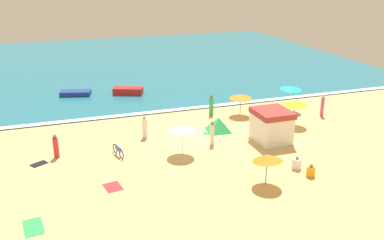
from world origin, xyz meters
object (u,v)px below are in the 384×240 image
at_px(small_boat_1, 128,91).
at_px(beach_umbrella_0, 295,103).
at_px(beachgoer_1, 56,147).
at_px(beachgoer_2, 297,164).
at_px(beachgoer_4, 145,127).
at_px(beach_umbrella_1, 182,128).
at_px(small_boat_0, 76,93).
at_px(beachgoer_0, 311,171).
at_px(parked_bicycle, 118,151).
at_px(beachgoer_6, 212,133).
at_px(lifeguard_cabana, 271,125).
at_px(beach_umbrella_3, 241,97).
at_px(beach_umbrella_2, 291,88).
at_px(beach_umbrella_4, 267,158).
at_px(beachgoer_5, 322,106).
at_px(beach_tent, 219,124).
at_px(beachgoer_3, 211,106).

bearing_deg(small_boat_1, beach_umbrella_0, -49.31).
bearing_deg(beach_umbrella_0, beachgoer_1, -179.26).
xyz_separation_m(beachgoer_1, beachgoer_2, (14.76, -6.89, -0.43)).
distance_m(beach_umbrella_0, beachgoer_4, 12.43).
bearing_deg(beach_umbrella_1, small_boat_0, 109.59).
distance_m(beachgoer_0, beachgoer_4, 12.85).
xyz_separation_m(parked_bicycle, beachgoer_6, (6.92, -0.28, 0.51)).
relative_size(lifeguard_cabana, small_boat_1, 0.86).
bearing_deg(beach_umbrella_3, beachgoer_6, -131.60).
distance_m(beach_umbrella_1, beach_umbrella_2, 13.59).
relative_size(beach_umbrella_4, beachgoer_5, 1.25).
bearing_deg(beach_umbrella_1, beach_umbrella_3, 40.37).
relative_size(lifeguard_cabana, small_boat_0, 0.86).
bearing_deg(small_boat_1, beach_umbrella_2, -36.82).
bearing_deg(beach_umbrella_1, beach_tent, 38.95).
xyz_separation_m(beach_umbrella_3, beachgoer_3, (-2.41, 0.89, -0.84)).
xyz_separation_m(lifeguard_cabana, beachgoer_1, (-15.44, 2.17, -0.46)).
xyz_separation_m(beach_umbrella_1, beachgoer_4, (-1.79, 3.89, -1.14)).
relative_size(beach_tent, beachgoer_0, 3.00).
height_order(beach_umbrella_2, beach_umbrella_4, beach_umbrella_2).
bearing_deg(beach_umbrella_0, small_boat_1, 130.69).
relative_size(beachgoer_1, small_boat_1, 0.52).
bearing_deg(parked_bicycle, beach_umbrella_0, 5.21).
bearing_deg(beach_umbrella_0, parked_bicycle, -174.79).
relative_size(beachgoer_1, beachgoer_3, 0.92).
relative_size(beach_umbrella_1, beachgoer_4, 1.25).
distance_m(beach_umbrella_2, small_boat_0, 21.39).
xyz_separation_m(lifeguard_cabana, small_boat_0, (-13.11, 16.89, -0.92)).
relative_size(beach_umbrella_1, beachgoer_5, 1.17).
xyz_separation_m(lifeguard_cabana, beach_umbrella_1, (-7.06, -0.12, 0.70)).
relative_size(lifeguard_cabana, beachgoer_1, 1.64).
bearing_deg(parked_bicycle, small_boat_1, 76.76).
height_order(lifeguard_cabana, beach_umbrella_4, lifeguard_cabana).
bearing_deg(beachgoer_6, beachgoer_1, 172.83).
bearing_deg(beach_umbrella_2, beach_umbrella_1, -153.81).
distance_m(lifeguard_cabana, beachgoer_2, 4.85).
xyz_separation_m(beach_umbrella_1, beachgoer_0, (6.62, -5.82, -1.58)).
distance_m(lifeguard_cabana, beachgoer_4, 9.63).
xyz_separation_m(beach_umbrella_3, beachgoer_6, (-4.77, -5.37, -0.81)).
height_order(beachgoer_0, beachgoer_4, beachgoer_4).
bearing_deg(beachgoer_0, parked_bicycle, 147.38).
bearing_deg(beach_umbrella_1, beachgoer_3, 55.23).
xyz_separation_m(beach_umbrella_4, beach_tent, (0.61, 9.11, -1.18)).
height_order(lifeguard_cabana, beach_umbrella_2, lifeguard_cabana).
bearing_deg(beachgoer_3, small_boat_0, 138.19).
bearing_deg(beachgoer_5, beach_umbrella_2, 131.16).
distance_m(beachgoer_0, small_boat_1, 22.87).
xyz_separation_m(beachgoer_1, beachgoer_3, (13.35, 4.87, 0.07)).
bearing_deg(beach_umbrella_4, beach_umbrella_3, 72.15).
distance_m(beach_umbrella_1, beachgoer_4, 4.43).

